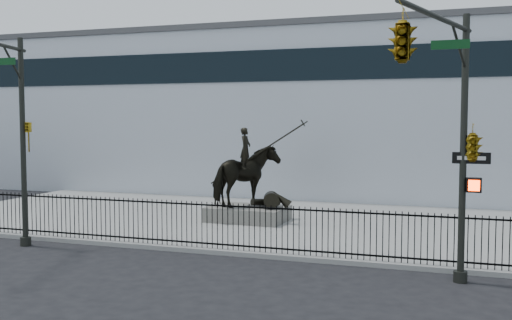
% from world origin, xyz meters
% --- Properties ---
extents(ground, '(120.00, 120.00, 0.00)m').
position_xyz_m(ground, '(0.00, 0.00, 0.00)').
color(ground, black).
rests_on(ground, ground).
extents(plaza, '(30.00, 12.00, 0.15)m').
position_xyz_m(plaza, '(0.00, 7.00, 0.07)').
color(plaza, gray).
rests_on(plaza, ground).
extents(building, '(44.00, 14.00, 9.00)m').
position_xyz_m(building, '(0.00, 20.00, 4.50)').
color(building, silver).
rests_on(building, ground).
extents(picket_fence, '(22.10, 0.10, 1.50)m').
position_xyz_m(picket_fence, '(0.00, 1.25, 0.90)').
color(picket_fence, black).
rests_on(picket_fence, plaza).
extents(statue_plinth, '(3.19, 2.26, 0.58)m').
position_xyz_m(statue_plinth, '(-1.23, 6.50, 0.44)').
color(statue_plinth, '#595751').
rests_on(statue_plinth, plaza).
extents(equestrian_statue, '(3.99, 2.54, 3.38)m').
position_xyz_m(equestrian_statue, '(-1.17, 6.50, 1.96)').
color(equestrian_statue, black).
rests_on(equestrian_statue, statue_plinth).
extents(traffic_signal_left, '(1.52, 4.84, 7.00)m').
position_xyz_m(traffic_signal_left, '(-6.75, -0.62, 4.03)').
color(traffic_signal_left, black).
rests_on(traffic_signal_left, ground).
extents(traffic_signal_right, '(2.17, 6.86, 7.00)m').
position_xyz_m(traffic_signal_right, '(6.47, -2.00, 4.85)').
color(traffic_signal_right, black).
rests_on(traffic_signal_right, ground).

